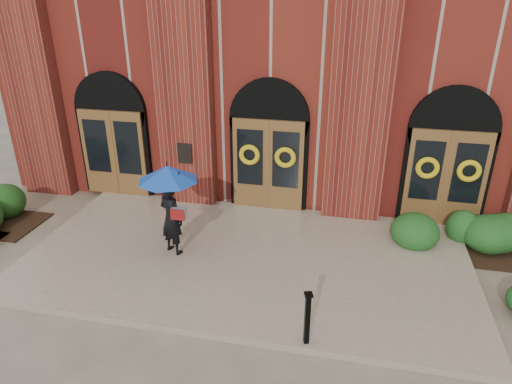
# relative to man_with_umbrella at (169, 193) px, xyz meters

# --- Properties ---
(ground) EXTENTS (90.00, 90.00, 0.00)m
(ground) POSITION_rel_man_with_umbrella_xyz_m (1.68, 0.03, -1.64)
(ground) COLOR gray
(ground) RESTS_ON ground
(landing) EXTENTS (10.00, 5.30, 0.15)m
(landing) POSITION_rel_man_with_umbrella_xyz_m (1.68, 0.18, -1.56)
(landing) COLOR tan
(landing) RESTS_ON ground
(church_building) EXTENTS (16.20, 12.53, 7.00)m
(church_building) POSITION_rel_man_with_umbrella_xyz_m (1.68, 8.81, 1.86)
(church_building) COLOR maroon
(church_building) RESTS_ON ground
(man_with_umbrella) EXTENTS (1.77, 1.77, 2.13)m
(man_with_umbrella) POSITION_rel_man_with_umbrella_xyz_m (0.00, 0.00, 0.00)
(man_with_umbrella) COLOR black
(man_with_umbrella) RESTS_ON landing
(metal_post) EXTENTS (0.17, 0.17, 1.03)m
(metal_post) POSITION_rel_man_with_umbrella_xyz_m (3.34, -2.32, -0.95)
(metal_post) COLOR black
(metal_post) RESTS_ON landing
(hedge_wall_right) EXTENTS (3.17, 1.27, 0.81)m
(hedge_wall_right) POSITION_rel_man_with_umbrella_xyz_m (6.88, 1.69, -1.23)
(hedge_wall_right) COLOR #1E501C
(hedge_wall_right) RESTS_ON ground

